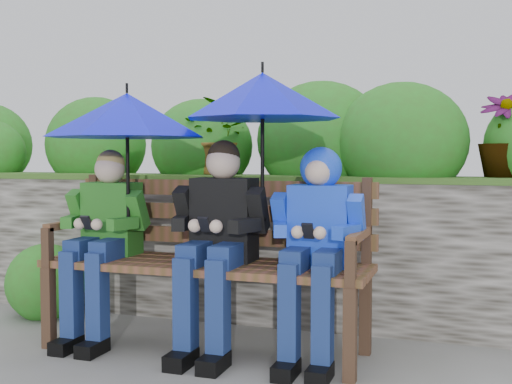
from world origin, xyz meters
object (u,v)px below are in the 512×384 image
(park_bench, at_px, (210,251))
(boy_right, at_px, (316,233))
(boy_middle, at_px, (218,234))
(umbrella_right, at_px, (262,96))
(boy_left, at_px, (103,233))
(umbrella_left, at_px, (127,115))

(park_bench, bearing_deg, boy_right, -7.17)
(boy_middle, height_order, umbrella_right, umbrella_right)
(boy_left, bearing_deg, boy_middle, -0.42)
(boy_left, xyz_separation_m, boy_middle, (0.78, -0.01, 0.02))
(boy_right, bearing_deg, park_bench, 172.83)
(park_bench, relative_size, boy_left, 1.63)
(park_bench, height_order, boy_middle, boy_middle)
(boy_left, distance_m, umbrella_right, 1.32)
(boy_middle, distance_m, boy_right, 0.59)
(boy_right, bearing_deg, umbrella_right, 173.82)
(umbrella_left, xyz_separation_m, umbrella_right, (0.86, 0.04, 0.10))
(boy_left, bearing_deg, boy_right, 0.51)
(park_bench, relative_size, umbrella_left, 1.97)
(boy_middle, height_order, boy_right, boy_middle)
(park_bench, distance_m, boy_left, 0.70)
(park_bench, bearing_deg, boy_left, -171.87)
(boy_middle, relative_size, boy_right, 1.04)
(park_bench, distance_m, umbrella_left, 0.97)
(boy_middle, xyz_separation_m, umbrella_right, (0.26, 0.05, 0.80))
(park_bench, bearing_deg, umbrella_left, -169.46)
(park_bench, distance_m, boy_right, 0.70)
(boy_right, distance_m, umbrella_right, 0.84)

